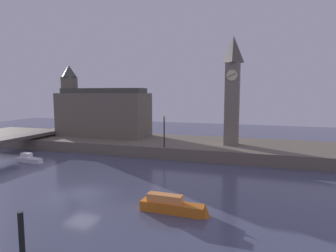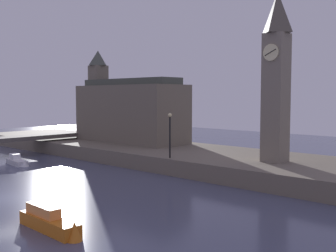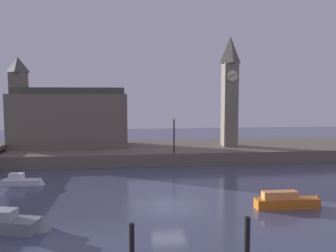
{
  "view_description": "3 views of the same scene",
  "coord_description": "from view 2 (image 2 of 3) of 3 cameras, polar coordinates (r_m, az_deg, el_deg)",
  "views": [
    {
      "loc": [
        14.43,
        -20.41,
        8.46
      ],
      "look_at": [
        2.83,
        15.0,
        4.22
      ],
      "focal_mm": 31.07,
      "sensor_mm": 36.0,
      "label": 1
    },
    {
      "loc": [
        27.89,
        -12.96,
        7.16
      ],
      "look_at": [
        2.26,
        14.59,
        4.42
      ],
      "focal_mm": 44.39,
      "sensor_mm": 36.0,
      "label": 2
    },
    {
      "loc": [
        -2.98,
        -24.6,
        8.22
      ],
      "look_at": [
        1.73,
        14.89,
        4.66
      ],
      "focal_mm": 36.51,
      "sensor_mm": 36.0,
      "label": 3
    }
  ],
  "objects": [
    {
      "name": "far_embankment",
      "position": [
        43.65,
        2.68,
        -4.28
      ],
      "size": [
        70.0,
        12.0,
        1.5
      ],
      "primitive_type": "cube",
      "color": "#6B6051",
      "rests_on": "ground"
    },
    {
      "name": "boat_ferry_white",
      "position": [
        45.75,
        -19.85,
        -4.63
      ],
      "size": [
        4.0,
        1.5,
        1.25
      ],
      "color": "silver",
      "rests_on": "ground"
    },
    {
      "name": "ground_plane",
      "position": [
        31.57,
        -21.83,
        -9.24
      ],
      "size": [
        120.0,
        120.0,
        0.0
      ],
      "primitive_type": "plane",
      "color": "#474C66"
    },
    {
      "name": "boat_patrol_orange",
      "position": [
        23.22,
        -15.58,
        -12.7
      ],
      "size": [
        5.14,
        1.14,
        1.46
      ],
      "color": "orange",
      "rests_on": "ground"
    },
    {
      "name": "parliament_hall",
      "position": [
        51.82,
        -5.45,
        2.16
      ],
      "size": [
        14.9,
        5.85,
        11.65
      ],
      "color": "#6B6051",
      "rests_on": "far_embankment"
    },
    {
      "name": "streetlamp",
      "position": [
        37.72,
        0.27,
        -0.57
      ],
      "size": [
        0.36,
        0.36,
        4.1
      ],
      "color": "black",
      "rests_on": "far_embankment"
    },
    {
      "name": "clock_tower",
      "position": [
        36.69,
        14.63,
        6.88
      ],
      "size": [
        2.02,
        2.08,
        14.41
      ],
      "color": "slate",
      "rests_on": "far_embankment"
    }
  ]
}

